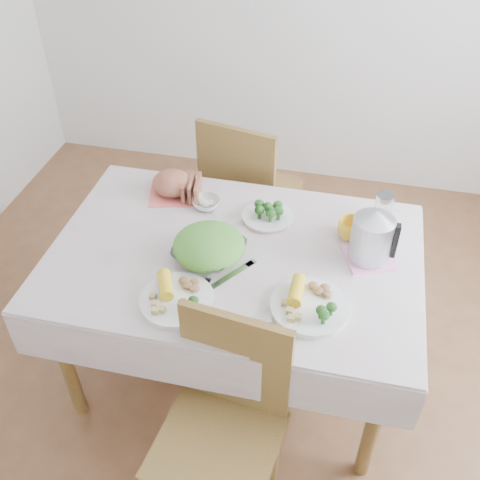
% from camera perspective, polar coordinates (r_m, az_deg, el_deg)
% --- Properties ---
extents(floor, '(3.60, 3.60, 0.00)m').
position_cam_1_polar(floor, '(2.85, -0.49, -12.83)').
color(floor, brown).
rests_on(floor, ground).
extents(dining_table, '(1.40, 0.90, 0.75)m').
position_cam_1_polar(dining_table, '(2.56, -0.54, -7.82)').
color(dining_table, brown).
rests_on(dining_table, floor).
extents(tablecloth, '(1.50, 1.00, 0.01)m').
position_cam_1_polar(tablecloth, '(2.29, -0.60, -1.46)').
color(tablecloth, beige).
rests_on(tablecloth, dining_table).
extents(chair_near, '(0.47, 0.47, 0.93)m').
position_cam_1_polar(chair_near, '(2.09, -2.36, -19.97)').
color(chair_near, brown).
rests_on(chair_near, floor).
extents(chair_far, '(0.53, 0.53, 0.98)m').
position_cam_1_polar(chair_far, '(3.11, 1.20, 4.68)').
color(chair_far, brown).
rests_on(chair_far, floor).
extents(salad_bowl, '(0.33, 0.33, 0.07)m').
position_cam_1_polar(salad_bowl, '(2.24, -3.14, -1.21)').
color(salad_bowl, white).
rests_on(salad_bowl, tablecloth).
extents(dinner_plate_left, '(0.30, 0.30, 0.02)m').
position_cam_1_polar(dinner_plate_left, '(2.09, -6.40, -6.12)').
color(dinner_plate_left, white).
rests_on(dinner_plate_left, tablecloth).
extents(dinner_plate_right, '(0.38, 0.38, 0.02)m').
position_cam_1_polar(dinner_plate_right, '(2.07, 7.09, -6.78)').
color(dinner_plate_right, white).
rests_on(dinner_plate_right, tablecloth).
extents(broccoli_plate, '(0.23, 0.23, 0.02)m').
position_cam_1_polar(broccoli_plate, '(2.45, 2.81, 2.39)').
color(broccoli_plate, beige).
rests_on(broccoli_plate, tablecloth).
extents(napkin, '(0.26, 0.26, 0.00)m').
position_cam_1_polar(napkin, '(2.62, -6.80, 4.75)').
color(napkin, '#EF6960').
rests_on(napkin, tablecloth).
extents(bread_loaf, '(0.22, 0.21, 0.11)m').
position_cam_1_polar(bread_loaf, '(2.59, -6.89, 5.75)').
color(bread_loaf, brown).
rests_on(bread_loaf, napkin).
extents(fruit_bowl, '(0.15, 0.15, 0.04)m').
position_cam_1_polar(fruit_bowl, '(2.52, -3.46, 3.75)').
color(fruit_bowl, white).
rests_on(fruit_bowl, tablecloth).
extents(yellow_mug, '(0.14, 0.14, 0.09)m').
position_cam_1_polar(yellow_mug, '(2.37, 11.19, 1.08)').
color(yellow_mug, gold).
rests_on(yellow_mug, tablecloth).
extents(glass_tumbler, '(0.10, 0.10, 0.14)m').
position_cam_1_polar(glass_tumbler, '(2.47, 14.29, 2.97)').
color(glass_tumbler, white).
rests_on(glass_tumbler, tablecloth).
extents(pink_tray, '(0.23, 0.23, 0.01)m').
position_cam_1_polar(pink_tray, '(2.31, 12.83, -1.73)').
color(pink_tray, '#FF9BCD').
rests_on(pink_tray, tablecloth).
extents(electric_kettle, '(0.21, 0.21, 0.23)m').
position_cam_1_polar(electric_kettle, '(2.24, 13.25, 0.42)').
color(electric_kettle, '#B2B5BA').
rests_on(electric_kettle, pink_tray).
extents(fork_left, '(0.04, 0.20, 0.00)m').
position_cam_1_polar(fork_left, '(2.11, -4.30, -5.91)').
color(fork_left, silver).
rests_on(fork_left, tablecloth).
extents(fork_right, '(0.14, 0.19, 0.00)m').
position_cam_1_polar(fork_right, '(2.19, -0.78, -3.55)').
color(fork_right, silver).
rests_on(fork_right, tablecloth).
extents(knife, '(0.21, 0.08, 0.00)m').
position_cam_1_polar(knife, '(2.03, 1.20, -8.20)').
color(knife, silver).
rests_on(knife, tablecloth).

